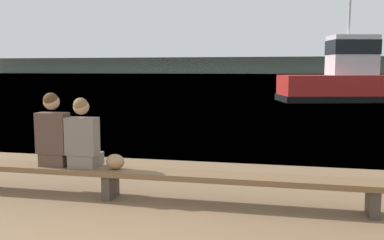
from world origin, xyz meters
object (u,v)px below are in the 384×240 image
Objects in this scene: shopping_bag at (115,162)px; tugboat_red at (346,81)px; person_right at (83,137)px; person_left at (54,134)px; bench_main at (110,174)px.

shopping_bag is 0.03× the size of tugboat_red.
shopping_bag is at bearing -3.27° from person_right.
person_right is at bearing 0.25° from person_left.
tugboat_red is (6.14, 19.85, 0.30)m from person_right.
bench_main is 0.64m from person_right.
shopping_bag is at bearing -13.41° from bench_main.
person_right reaches higher than shopping_bag.
person_left reaches higher than bench_main.
tugboat_red reaches higher than shopping_bag.
shopping_bag is (0.49, -0.03, -0.32)m from person_right.
tugboat_red is at bearing 72.81° from person_right.
shopping_bag is (0.94, -0.03, -0.36)m from person_left.
bench_main is at bearing -0.37° from person_left.
person_left is 20.92m from tugboat_red.
bench_main is 1.01m from person_left.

